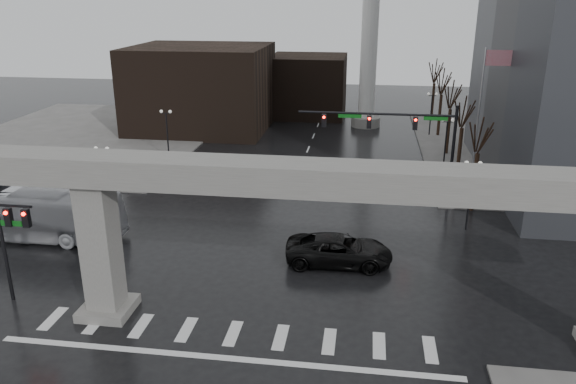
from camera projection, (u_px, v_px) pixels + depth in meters
name	position (u px, v px, depth m)	size (l,w,h in m)	color
ground	(238.00, 322.00, 28.85)	(160.00, 160.00, 0.00)	black
sidewalk_ne	(556.00, 153.00, 58.95)	(28.00, 36.00, 0.15)	slate
sidewalk_nw	(90.00, 136.00, 65.83)	(28.00, 36.00, 0.15)	slate
elevated_guideway	(259.00, 198.00, 26.37)	(48.00, 2.60, 8.70)	gray
building_far_left	(201.00, 88.00, 68.18)	(16.00, 14.00, 10.00)	black
building_far_mid	(308.00, 86.00, 76.25)	(10.00, 10.00, 8.00)	black
smokestack	(371.00, 16.00, 66.45)	(3.60, 3.60, 30.00)	silver
signal_mast_arm	(404.00, 132.00, 43.23)	(12.12, 0.43, 8.00)	black
signal_left_pole	(10.00, 232.00, 29.57)	(2.30, 0.30, 6.00)	black
flagpole_assembly	(483.00, 105.00, 44.81)	(2.06, 0.12, 12.00)	silver
lamp_right_0	(471.00, 184.00, 38.95)	(1.22, 0.32, 5.11)	black
lamp_right_1	(446.00, 135.00, 52.00)	(1.22, 0.32, 5.11)	black
lamp_right_2	(431.00, 107.00, 65.05)	(1.22, 0.32, 5.11)	black
lamp_left_0	(104.00, 167.00, 42.52)	(1.22, 0.32, 5.11)	black
lamp_left_1	(167.00, 126.00, 55.57)	(1.22, 0.32, 5.11)	black
lamp_left_2	(206.00, 101.00, 68.62)	(1.22, 0.32, 5.11)	black
tree_right_0	(475.00, 176.00, 42.79)	(1.09, 1.58, 7.50)	black
tree_right_1	(460.00, 148.00, 50.23)	(1.09, 1.61, 7.67)	black
tree_right_2	(449.00, 127.00, 57.66)	(1.10, 1.63, 7.85)	black
tree_right_3	(440.00, 111.00, 65.10)	(1.11, 1.66, 8.02)	black
tree_right_4	(433.00, 98.00, 72.53)	(1.12, 1.69, 8.19)	black
pickup_truck	(339.00, 250.00, 34.81)	(3.04, 6.59, 1.83)	black
city_bus	(29.00, 213.00, 38.28)	(3.02, 12.92, 3.60)	silver
far_car	(273.00, 174.00, 49.84)	(1.86, 4.63, 1.58)	black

